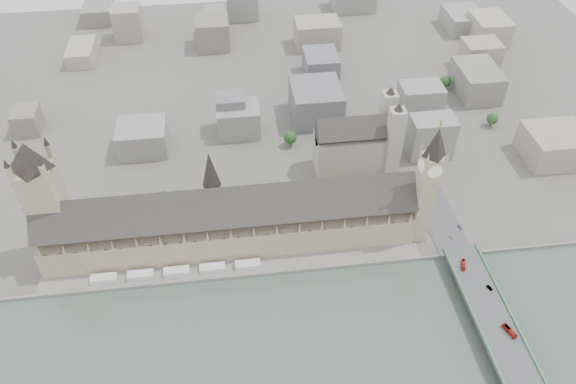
{
  "coord_description": "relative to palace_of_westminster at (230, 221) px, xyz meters",
  "views": [
    {
      "loc": [
        5.37,
        -268.13,
        309.54
      ],
      "look_at": [
        44.21,
        35.67,
        31.28
      ],
      "focal_mm": 35.0,
      "sensor_mm": 36.0,
      "label": 1
    }
  ],
  "objects": [
    {
      "name": "westminster_bridge",
      "position": [
        162.0,
        -107.2,
        -17.58
      ],
      "size": [
        25.0,
        325.0,
        10.25
      ],
      "primitive_type": "cube",
      "color": "#474749",
      "rests_on": "ground"
    },
    {
      "name": "ground",
      "position": [
        0.0,
        -19.7,
        -22.71
      ],
      "size": [
        900.0,
        900.0,
        0.0
      ],
      "primitive_type": "plane",
      "color": "#595651",
      "rests_on": "ground"
    },
    {
      "name": "elizabeth_tower",
      "position": [
        138.0,
        -11.7,
        35.38
      ],
      "size": [
        17.0,
        17.0,
        107.5
      ],
      "color": "tan",
      "rests_on": "ground"
    },
    {
      "name": "palace_of_westminster",
      "position": [
        0.0,
        0.0,
        0.0
      ],
      "size": [
        265.0,
        40.73,
        55.44
      ],
      "color": "tan",
      "rests_on": "ground"
    },
    {
      "name": "red_bus_north",
      "position": [
        157.94,
        -52.19,
        -11.06
      ],
      "size": [
        5.89,
        10.17,
        2.79
      ],
      "primitive_type": "imported",
      "rotation": [
        0.0,
        0.0,
        -0.38
      ],
      "color": "#AF2014",
      "rests_on": "westminster_bridge"
    },
    {
      "name": "car_approach",
      "position": [
        168.51,
        -16.58,
        -11.75
      ],
      "size": [
        2.74,
        5.11,
        1.41
      ],
      "primitive_type": "imported",
      "rotation": [
        0.0,
        0.0,
        0.16
      ],
      "color": "gray",
      "rests_on": "westminster_bridge"
    },
    {
      "name": "red_bus_south",
      "position": [
        167.17,
        -107.41,
        -10.89
      ],
      "size": [
        6.28,
        11.49,
        3.14
      ],
      "primitive_type": "imported",
      "rotation": [
        0.0,
        0.0,
        0.34
      ],
      "color": "#B02716",
      "rests_on": "westminster_bridge"
    },
    {
      "name": "car_silver",
      "position": [
        168.3,
        -73.23,
        -11.7
      ],
      "size": [
        3.3,
        4.87,
        1.52
      ],
      "primitive_type": "imported",
      "rotation": [
        0.0,
        0.0,
        0.4
      ],
      "color": "gray",
      "rests_on": "westminster_bridge"
    },
    {
      "name": "river_terrace",
      "position": [
        0.0,
        -27.2,
        -21.71
      ],
      "size": [
        270.0,
        15.0,
        2.0
      ],
      "primitive_type": "cube",
      "color": "slate",
      "rests_on": "ground"
    },
    {
      "name": "city_skyline_inland",
      "position": [
        0.0,
        225.3,
        -3.71
      ],
      "size": [
        720.0,
        360.0,
        38.0
      ],
      "primitive_type": null,
      "color": "gray",
      "rests_on": "ground"
    },
    {
      "name": "central_tower",
      "position": [
        -10.0,
        6.3,
        35.21
      ],
      "size": [
        13.0,
        13.0,
        48.0
      ],
      "color": "tan",
      "rests_on": "ground"
    },
    {
      "name": "westminster_abbey",
      "position": [
        110.92,
        75.3,
        2.38
      ],
      "size": [
        68.0,
        36.0,
        64.0
      ],
      "color": "gray",
      "rests_on": "ground"
    },
    {
      "name": "embankment_wall",
      "position": [
        0.0,
        -34.7,
        -21.21
      ],
      "size": [
        600.0,
        1.5,
        3.0
      ],
      "primitive_type": "cube",
      "color": "slate",
      "rests_on": "ground"
    },
    {
      "name": "terrace_tents",
      "position": [
        -40.0,
        -26.7,
        -18.71
      ],
      "size": [
        118.0,
        7.0,
        4.0
      ],
      "color": "silver",
      "rests_on": "river_terrace"
    },
    {
      "name": "park_trees",
      "position": [
        -10.0,
        40.3,
        -15.21
      ],
      "size": [
        110.0,
        30.0,
        15.0
      ],
      "primitive_type": null,
      "color": "#1D4217",
      "rests_on": "ground"
    },
    {
      "name": "victoria_tower",
      "position": [
        -122.0,
        6.3,
        32.5
      ],
      "size": [
        30.0,
        30.0,
        100.0
      ],
      "color": "tan",
      "rests_on": "ground"
    }
  ]
}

